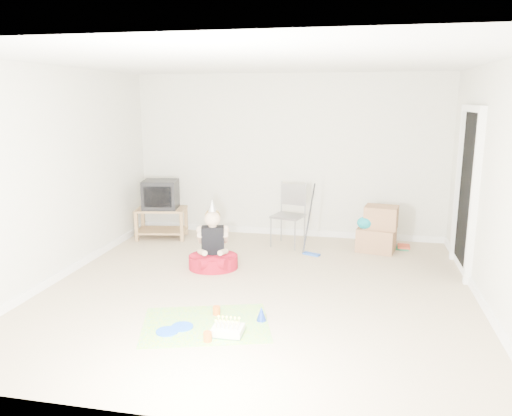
% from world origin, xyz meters
% --- Properties ---
extents(ground, '(5.00, 5.00, 0.00)m').
position_xyz_m(ground, '(0.00, 0.00, 0.00)').
color(ground, '#C5AE8D').
rests_on(ground, ground).
extents(doorway_recess, '(0.02, 0.90, 2.05)m').
position_xyz_m(doorway_recess, '(2.48, 1.20, 1.02)').
color(doorway_recess, black).
rests_on(doorway_recess, ground).
extents(tv_stand, '(0.85, 0.62, 0.49)m').
position_xyz_m(tv_stand, '(-1.96, 1.91, 0.29)').
color(tv_stand, '#997245').
rests_on(tv_stand, ground).
extents(crt_tv, '(0.60, 0.52, 0.46)m').
position_xyz_m(crt_tv, '(-1.96, 1.91, 0.71)').
color(crt_tv, black).
rests_on(crt_tv, tv_stand).
extents(folding_chair, '(0.53, 0.52, 0.96)m').
position_xyz_m(folding_chair, '(0.10, 1.87, 0.47)').
color(folding_chair, gray).
rests_on(folding_chair, ground).
extents(cardboard_boxes, '(0.62, 0.51, 0.68)m').
position_xyz_m(cardboard_boxes, '(1.43, 1.87, 0.32)').
color(cardboard_boxes, '#A0714D').
rests_on(cardboard_boxes, ground).
extents(floor_mop, '(0.26, 0.32, 1.00)m').
position_xyz_m(floor_mop, '(0.50, 1.47, 0.26)').
color(floor_mop, blue).
rests_on(floor_mop, ground).
extents(book_pile, '(0.22, 0.27, 0.05)m').
position_xyz_m(book_pile, '(1.83, 2.05, 0.03)').
color(book_pile, '#27754C').
rests_on(book_pile, ground).
extents(seated_woman, '(0.79, 0.79, 0.94)m').
position_xyz_m(seated_woman, '(-0.73, 0.64, 0.20)').
color(seated_woman, '#A90F22').
rests_on(seated_woman, ground).
extents(party_mat, '(1.46, 1.23, 0.01)m').
position_xyz_m(party_mat, '(-0.32, -1.01, 0.00)').
color(party_mat, '#E93179').
rests_on(party_mat, ground).
extents(birthday_cake, '(0.29, 0.23, 0.14)m').
position_xyz_m(birthday_cake, '(-0.05, -1.18, 0.04)').
color(birthday_cake, white).
rests_on(birthday_cake, party_mat).
extents(blue_plate_near, '(0.31, 0.31, 0.01)m').
position_xyz_m(blue_plate_near, '(-0.53, -1.13, 0.01)').
color(blue_plate_near, blue).
rests_on(blue_plate_near, party_mat).
extents(blue_plate_far, '(0.23, 0.23, 0.01)m').
position_xyz_m(blue_plate_far, '(-0.64, -1.25, 0.01)').
color(blue_plate_far, blue).
rests_on(blue_plate_far, party_mat).
extents(orange_cup_near, '(0.11, 0.11, 0.09)m').
position_xyz_m(orange_cup_near, '(-0.28, -0.78, 0.05)').
color(orange_cup_near, '#DF5C18').
rests_on(orange_cup_near, party_mat).
extents(orange_cup_far, '(0.08, 0.08, 0.09)m').
position_xyz_m(orange_cup_far, '(-0.20, -1.35, 0.05)').
color(orange_cup_far, '#DF5C18').
rests_on(orange_cup_far, party_mat).
extents(blue_party_hat, '(0.11, 0.11, 0.15)m').
position_xyz_m(blue_party_hat, '(0.21, -0.82, 0.08)').
color(blue_party_hat, blue).
rests_on(blue_party_hat, party_mat).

